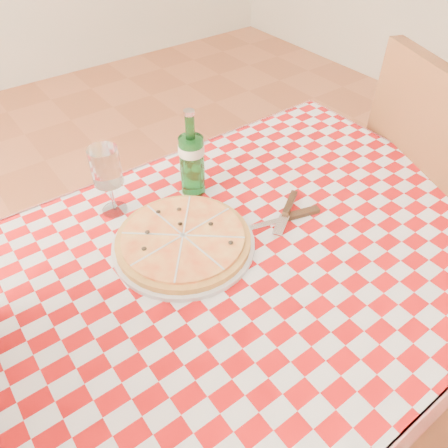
% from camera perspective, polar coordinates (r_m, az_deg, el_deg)
% --- Properties ---
extents(dining_table, '(1.20, 0.80, 0.75)m').
position_cam_1_polar(dining_table, '(1.05, 2.86, -7.76)').
color(dining_table, brown).
rests_on(dining_table, ground).
extents(tablecloth, '(1.30, 0.90, 0.01)m').
position_cam_1_polar(tablecloth, '(0.98, 3.04, -4.20)').
color(tablecloth, '#98090A').
rests_on(tablecloth, dining_table).
extents(chair_near, '(0.60, 0.60, 1.02)m').
position_cam_1_polar(chair_near, '(1.55, 25.34, 3.22)').
color(chair_near, brown).
rests_on(chair_near, ground).
extents(pizza_plate, '(0.35, 0.35, 0.04)m').
position_cam_1_polar(pizza_plate, '(0.99, -5.34, -2.00)').
color(pizza_plate, '#D18E45').
rests_on(pizza_plate, tablecloth).
extents(water_bottle, '(0.07, 0.07, 0.23)m').
position_cam_1_polar(water_bottle, '(1.09, -4.27, 9.17)').
color(water_bottle, '#186123').
rests_on(water_bottle, tablecloth).
extents(wine_glass, '(0.08, 0.08, 0.18)m').
position_cam_1_polar(wine_glass, '(1.07, -14.81, 5.40)').
color(wine_glass, white).
rests_on(wine_glass, tablecloth).
extents(cutlery, '(0.27, 0.24, 0.03)m').
position_cam_1_polar(cutlery, '(1.06, 7.96, 1.06)').
color(cutlery, silver).
rests_on(cutlery, tablecloth).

